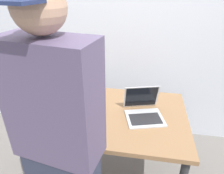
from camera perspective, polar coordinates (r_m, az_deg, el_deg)
The scene contains 9 objects.
ground_plane at distance 2.31m, azimuth -0.39°, elevation -23.20°, with size 8.00×8.00×0.00m, color slate.
desk at distance 1.83m, azimuth -0.45°, elevation -9.47°, with size 1.31×0.90×0.77m.
laptop at distance 1.74m, azimuth 8.80°, elevation -6.37°, with size 0.38×0.39×0.23m.
beer_bottle_brown at distance 1.81m, azimuth -9.17°, elevation -2.52°, with size 0.07×0.07×0.33m.
beer_bottle_green at distance 1.79m, azimuth -6.64°, elevation -3.11°, with size 0.06×0.06×0.27m.
beer_bottle_dark at distance 1.93m, azimuth -9.13°, elevation -0.52°, with size 0.07×0.07×0.30m.
beer_bottle_amber at distance 1.92m, azimuth -11.58°, elevation -1.17°, with size 0.06×0.06×0.29m.
person_figure at distance 1.21m, azimuth -14.01°, elevation -17.70°, with size 0.48×0.34×1.84m.
back_wall at distance 2.37m, azimuth 3.31°, elevation 15.51°, with size 6.00×0.10×2.60m, color silver.
Camera 1 is at (0.26, -1.45, 1.78)m, focal length 32.58 mm.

